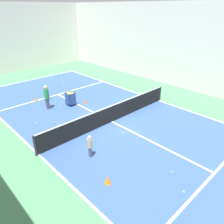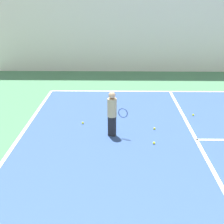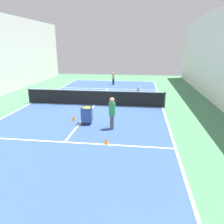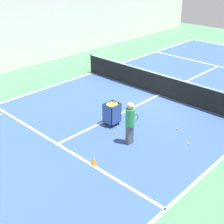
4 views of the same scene
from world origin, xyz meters
name	(u,v)px [view 2 (image 2 of 4)]	position (x,y,z in m)	size (l,w,h in m)	color
line_baseline_near	(19,138)	(0.00, -11.18, 0.01)	(9.39, 0.10, 0.00)	white
line_service_near	(196,140)	(0.00, -6.15, 0.01)	(9.39, 0.10, 0.00)	white
player_near_baseline	(112,111)	(-0.25, -8.52, 0.76)	(0.34, 0.62, 1.32)	black
tennis_ball_1	(83,123)	(-1.10, -9.47, 0.04)	(0.07, 0.07, 0.07)	yellow
tennis_ball_2	(193,115)	(-1.87, -5.82, 0.04)	(0.07, 0.07, 0.07)	yellow
tennis_ball_7	(154,128)	(-0.69, -7.25, 0.04)	(0.07, 0.07, 0.07)	yellow
tennis_ball_8	(154,143)	(0.29, -7.37, 0.04)	(0.07, 0.07, 0.07)	yellow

